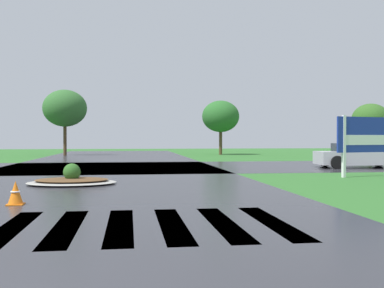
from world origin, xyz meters
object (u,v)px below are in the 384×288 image
at_px(estate_billboard, 366,137).
at_px(car_white_sedan, 358,156).
at_px(median_island, 72,180).
at_px(traffic_cone, 16,193).

distance_m(estate_billboard, car_white_sedan, 5.67).
xyz_separation_m(median_island, traffic_cone, (-0.69, -4.61, 0.13)).
relative_size(estate_billboard, traffic_cone, 4.94).
distance_m(estate_billboard, traffic_cone, 13.31).
relative_size(median_island, traffic_cone, 5.27).
distance_m(estate_billboard, median_island, 11.21).
relative_size(estate_billboard, car_white_sedan, 0.62).
xyz_separation_m(estate_billboard, median_island, (-11.00, -1.60, -1.40)).
bearing_deg(traffic_cone, estate_billboard, 27.98).
height_order(median_island, car_white_sedan, car_white_sedan).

